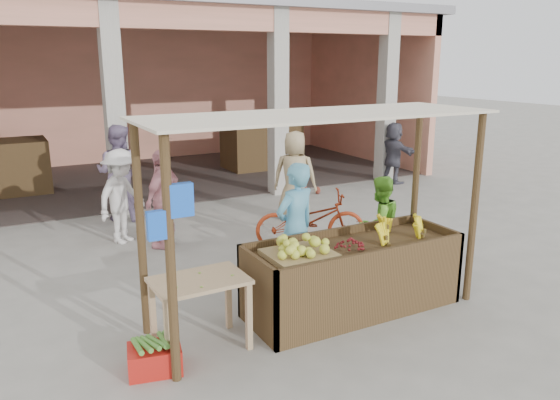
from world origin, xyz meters
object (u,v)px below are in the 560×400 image
red_crate (155,359)px  vendor_green (379,222)px  motorcycle (310,219)px  fruit_stall (353,278)px  side_table (200,291)px  vendor_blue (295,224)px

red_crate → vendor_green: (3.54, 1.06, 0.60)m
motorcycle → fruit_stall: bearing=-175.1°
vendor_green → motorcycle: (-0.33, 1.32, -0.25)m
side_table → vendor_green: vendor_green is taller
fruit_stall → vendor_blue: size_ratio=1.43×
side_table → vendor_blue: 1.81m
fruit_stall → vendor_blue: 1.02m
side_table → motorcycle: bearing=38.0°
motorcycle → side_table: bearing=152.5°
red_crate → motorcycle: motorcycle is taller
motorcycle → vendor_blue: bearing=165.4°
fruit_stall → side_table: (-1.93, 0.01, 0.24)m
red_crate → vendor_blue: vendor_blue is taller
side_table → red_crate: size_ratio=1.92×
fruit_stall → vendor_green: 1.39m
vendor_green → motorcycle: 1.39m
red_crate → fruit_stall: bearing=17.0°
side_table → vendor_blue: (1.60, 0.81, 0.27)m
red_crate → vendor_blue: bearing=37.5°
vendor_blue → vendor_green: vendor_blue is taller
fruit_stall → vendor_blue: vendor_blue is taller
fruit_stall → vendor_blue: bearing=112.2°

